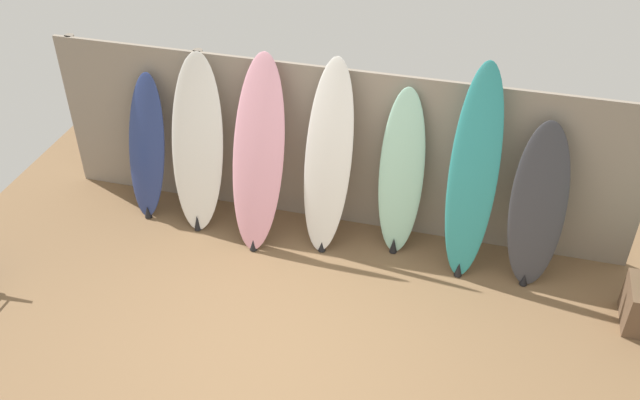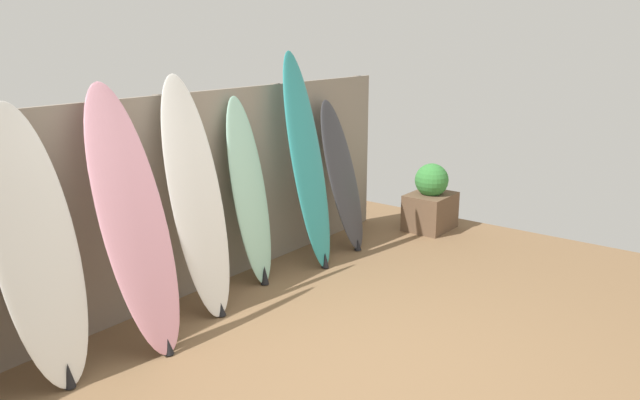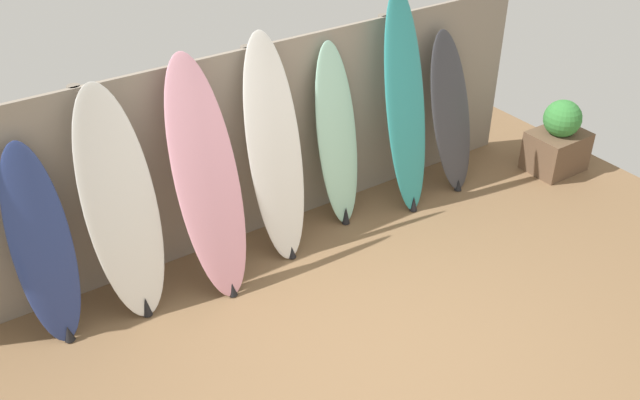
{
  "view_description": "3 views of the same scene",
  "coord_description": "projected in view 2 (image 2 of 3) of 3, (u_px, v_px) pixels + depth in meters",
  "views": [
    {
      "loc": [
        1.45,
        -4.04,
        4.79
      ],
      "look_at": [
        0.15,
        0.84,
        1.09
      ],
      "focal_mm": 40.0,
      "sensor_mm": 36.0,
      "label": 1
    },
    {
      "loc": [
        -3.26,
        -2.15,
        2.29
      ],
      "look_at": [
        0.34,
        0.63,
        1.07
      ],
      "focal_mm": 35.0,
      "sensor_mm": 36.0,
      "label": 2
    },
    {
      "loc": [
        -2.64,
        -2.97,
        3.9
      ],
      "look_at": [
        -0.17,
        0.7,
        1.06
      ],
      "focal_mm": 40.0,
      "sensor_mm": 36.0,
      "label": 3
    }
  ],
  "objects": [
    {
      "name": "ground",
      "position": [
        362.0,
        371.0,
        4.36
      ],
      "size": [
        7.68,
        7.68,
        0.0
      ],
      "primitive_type": "plane",
      "color": "brown"
    },
    {
      "name": "fence_back",
      "position": [
        168.0,
        201.0,
        5.31
      ],
      "size": [
        6.08,
        0.11,
        1.8
      ],
      "color": "gray",
      "rests_on": "ground"
    },
    {
      "name": "surfboard_white_1",
      "position": [
        37.0,
        250.0,
        4.04
      ],
      "size": [
        0.57,
        0.51,
        1.88
      ],
      "color": "white",
      "rests_on": "ground"
    },
    {
      "name": "surfboard_pink_2",
      "position": [
        134.0,
        221.0,
        4.5
      ],
      "size": [
        0.56,
        0.72,
        1.97
      ],
      "color": "pink",
      "rests_on": "ground"
    },
    {
      "name": "surfboard_white_3",
      "position": [
        197.0,
        199.0,
        5.09
      ],
      "size": [
        0.54,
        0.61,
        1.98
      ],
      "color": "white",
      "rests_on": "ground"
    },
    {
      "name": "surfboard_seafoam_4",
      "position": [
        250.0,
        193.0,
        5.72
      ],
      "size": [
        0.46,
        0.42,
        1.75
      ],
      "color": "#9ED6BC",
      "rests_on": "ground"
    },
    {
      "name": "surfboard_teal_5",
      "position": [
        307.0,
        163.0,
        6.12
      ],
      "size": [
        0.46,
        0.53,
        2.13
      ],
      "color": "teal",
      "rests_on": "ground"
    },
    {
      "name": "surfboard_charcoal_6",
      "position": [
        342.0,
        176.0,
        6.69
      ],
      "size": [
        0.58,
        0.56,
        1.61
      ],
      "color": "#38383D",
      "rests_on": "ground"
    },
    {
      "name": "planter_box",
      "position": [
        431.0,
        201.0,
        7.43
      ],
      "size": [
        0.59,
        0.47,
        0.8
      ],
      "color": "brown",
      "rests_on": "ground"
    }
  ]
}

